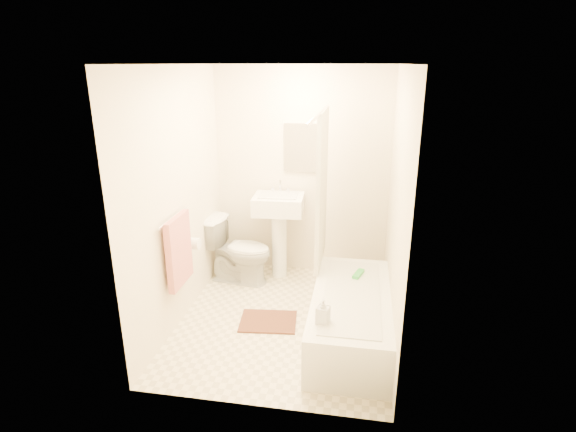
% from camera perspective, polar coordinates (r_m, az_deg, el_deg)
% --- Properties ---
extents(floor, '(2.40, 2.40, 0.00)m').
position_cam_1_polar(floor, '(4.56, -0.53, -12.99)').
color(floor, beige).
rests_on(floor, ground).
extents(ceiling, '(2.40, 2.40, 0.00)m').
position_cam_1_polar(ceiling, '(3.88, -0.65, 18.73)').
color(ceiling, white).
rests_on(ceiling, ground).
extents(wall_back, '(2.00, 0.02, 2.40)m').
position_cam_1_polar(wall_back, '(5.20, 1.74, 5.42)').
color(wall_back, beige).
rests_on(wall_back, ground).
extents(wall_left, '(0.02, 2.40, 2.40)m').
position_cam_1_polar(wall_left, '(4.34, -13.70, 2.15)').
color(wall_left, beige).
rests_on(wall_left, ground).
extents(wall_right, '(0.02, 2.40, 2.40)m').
position_cam_1_polar(wall_right, '(4.02, 13.61, 0.80)').
color(wall_right, beige).
rests_on(wall_right, ground).
extents(mirror, '(0.40, 0.03, 0.55)m').
position_cam_1_polar(mirror, '(5.12, 1.75, 8.64)').
color(mirror, white).
rests_on(mirror, wall_back).
extents(curtain_rod, '(0.03, 1.70, 0.03)m').
position_cam_1_polar(curtain_rod, '(3.96, 4.03, 12.89)').
color(curtain_rod, silver).
rests_on(curtain_rod, wall_back).
extents(shower_curtain, '(0.04, 0.80, 1.55)m').
position_cam_1_polar(shower_curtain, '(4.49, 4.31, 3.47)').
color(shower_curtain, silver).
rests_on(shower_curtain, curtain_rod).
extents(towel_bar, '(0.02, 0.60, 0.02)m').
position_cam_1_polar(towel_bar, '(4.14, -14.40, -0.18)').
color(towel_bar, silver).
rests_on(towel_bar, wall_left).
extents(towel, '(0.06, 0.45, 0.66)m').
position_cam_1_polar(towel, '(4.24, -13.68, -4.30)').
color(towel, '#CC7266').
rests_on(towel, towel_bar).
extents(toilet_paper, '(0.11, 0.12, 0.12)m').
position_cam_1_polar(toilet_paper, '(4.58, -11.84, -3.44)').
color(toilet_paper, white).
rests_on(toilet_paper, wall_left).
extents(toilet, '(0.81, 0.53, 0.74)m').
position_cam_1_polar(toilet, '(5.18, -6.22, -4.41)').
color(toilet, white).
rests_on(toilet, floor).
extents(sink, '(0.58, 0.47, 1.09)m').
position_cam_1_polar(sink, '(5.20, -1.16, -2.17)').
color(sink, white).
rests_on(sink, floor).
extents(bathtub, '(0.69, 1.58, 0.44)m').
position_cam_1_polar(bathtub, '(4.23, 7.96, -12.51)').
color(bathtub, white).
rests_on(bathtub, floor).
extents(bath_mat, '(0.58, 0.46, 0.02)m').
position_cam_1_polar(bath_mat, '(4.52, -2.53, -13.22)').
color(bath_mat, '#50291F').
rests_on(bath_mat, floor).
extents(soap_bottle, '(0.12, 0.12, 0.21)m').
position_cam_1_polar(soap_bottle, '(3.63, 4.47, -11.99)').
color(soap_bottle, white).
rests_on(soap_bottle, bathtub).
extents(scrub_brush, '(0.12, 0.21, 0.04)m').
position_cam_1_polar(scrub_brush, '(4.45, 8.92, -7.32)').
color(scrub_brush, green).
rests_on(scrub_brush, bathtub).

